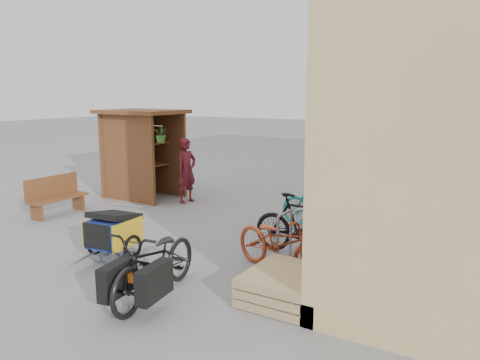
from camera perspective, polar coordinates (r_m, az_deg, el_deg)
The scene contains 17 objects.
ground at distance 9.39m, azimuth -7.44°, elevation -7.16°, with size 80.00×80.00×0.00m, color gray.
kiosk at distance 13.04m, azimuth -12.10°, elevation 4.64°, with size 2.49×1.65×2.40m.
bike_rack at distance 10.20m, azimuth 11.35°, elevation -2.84°, with size 0.05×5.35×0.86m.
pallet_stack at distance 6.69m, azimuth 5.54°, elevation -12.69°, with size 1.00×1.20×0.40m.
bench at distance 11.86m, azimuth -21.54°, elevation -1.74°, with size 0.46×1.46×0.92m.
shopping_carts at distance 13.72m, azimuth 19.75°, elevation 0.31°, with size 0.53×1.78×0.95m.
child_trailer at distance 8.52m, azimuth -15.20°, elevation -5.93°, with size 0.91×1.50×0.87m.
cargo_bike at distance 6.69m, azimuth -10.29°, elevation -9.95°, with size 1.00×2.09×1.05m.
person_kiosk at distance 12.31m, azimuth -6.52°, elevation 1.16°, with size 0.62×0.41×1.70m, color maroon.
bike_0 at distance 7.51m, azimuth 4.92°, elevation -7.66°, with size 0.67×1.91×1.00m, color #9D361C.
bike_1 at distance 8.32m, azimuth 7.58°, elevation -5.52°, with size 0.52×1.85×1.11m, color black.
bike_2 at distance 9.57m, azimuth 10.31°, elevation -4.42°, with size 0.53×1.52×0.80m, color #999A9E.
bike_3 at distance 9.92m, azimuth 9.57°, elevation -3.11°, with size 0.49×1.74×1.05m, color #1F797F.
bike_4 at distance 10.59m, azimuth 11.54°, elevation -2.70°, with size 0.60×1.73×0.91m, color beige.
bike_5 at distance 10.79m, azimuth 13.51°, elevation -2.45°, with size 0.44×1.56×0.94m, color tan.
bike_6 at distance 11.72m, azimuth 13.82°, elevation -1.37°, with size 0.64×1.85×0.97m, color black.
bike_7 at distance 11.99m, azimuth 15.30°, elevation -1.05°, with size 0.48×1.69×1.02m, color black.
Camera 1 is at (5.64, -6.95, 2.85)m, focal length 35.00 mm.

